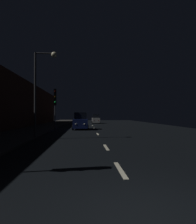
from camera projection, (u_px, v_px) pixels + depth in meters
ground at (94, 129)px, 28.76m from camera, size 26.45×84.00×0.02m
sidewalk_left at (40, 128)px, 28.36m from camera, size 4.40×84.00×0.15m
building_facade_left at (10, 102)px, 24.76m from camera, size 0.80×63.00×6.58m
lane_centerline at (97, 134)px, 21.13m from camera, size 0.16×31.28×0.01m
traffic_light_far_left at (55, 100)px, 25.81m from camera, size 0.35×0.47×4.86m
streetlamp_overhead at (42, 80)px, 16.51m from camera, size 1.70×0.44×6.58m
car_approaching_headlights at (81, 122)px, 27.21m from camera, size 1.92×4.16×2.10m
car_distant_taillights at (96, 119)px, 45.71m from camera, size 1.69×3.67×1.85m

